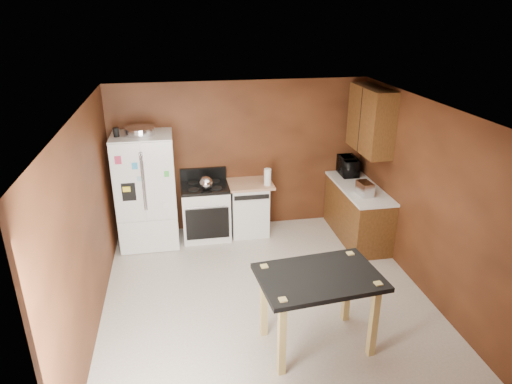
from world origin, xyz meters
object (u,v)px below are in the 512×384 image
object	(u,v)px
kettle	(206,183)
island	(319,286)
green_canister	(268,178)
gas_range	(206,210)
paper_towel	(268,177)
roasting_pan	(140,131)
pen_cup	(116,132)
dishwasher	(249,207)
toaster	(365,189)
microwave	(348,166)
refrigerator	(147,191)

from	to	relation	value
kettle	island	world-z (taller)	kettle
green_canister	gas_range	distance (m)	1.16
kettle	paper_towel	world-z (taller)	paper_towel
roasting_pan	island	bearing A→B (deg)	-55.45
paper_towel	island	size ratio (longest dim) A/B	0.20
pen_cup	paper_towel	distance (m)	2.41
pen_cup	dishwasher	bearing A→B (deg)	4.05
toaster	pen_cup	bearing A→B (deg)	162.87
dishwasher	island	world-z (taller)	island
green_canister	dishwasher	xyz separation A→B (m)	(-0.33, -0.05, -0.49)
paper_towel	green_canister	size ratio (longest dim) A/B	2.77
pen_cup	green_canister	distance (m)	2.49
toaster	dishwasher	distance (m)	1.94
paper_towel	green_canister	world-z (taller)	paper_towel
pen_cup	gas_range	world-z (taller)	pen_cup
pen_cup	microwave	world-z (taller)	pen_cup
paper_towel	kettle	bearing A→B (deg)	-177.19
roasting_pan	microwave	xyz separation A→B (m)	(3.38, 0.17, -0.82)
roasting_pan	gas_range	bearing A→B (deg)	2.98
roasting_pan	toaster	distance (m)	3.49
green_canister	refrigerator	distance (m)	1.97
roasting_pan	paper_towel	distance (m)	2.10
gas_range	green_canister	bearing A→B (deg)	4.24
kettle	microwave	distance (m)	2.45
roasting_pan	dishwasher	xyz separation A→B (m)	(1.64, 0.07, -1.40)
paper_towel	toaster	xyz separation A→B (m)	(1.36, -0.70, -0.02)
pen_cup	dishwasher	distance (m)	2.43
pen_cup	kettle	distance (m)	1.53
roasting_pan	green_canister	bearing A→B (deg)	3.65
paper_towel	microwave	world-z (taller)	microwave
green_canister	dishwasher	distance (m)	0.59
kettle	island	size ratio (longest dim) A/B	0.15
refrigerator	dishwasher	xyz separation A→B (m)	(1.63, 0.09, -0.45)
roasting_pan	green_canister	world-z (taller)	roasting_pan
toaster	island	bearing A→B (deg)	-129.62
microwave	pen_cup	bearing A→B (deg)	94.82
paper_towel	gas_range	world-z (taller)	paper_towel
microwave	island	distance (m)	3.33
pen_cup	island	distance (m)	3.73
green_canister	gas_range	bearing A→B (deg)	-175.76
pen_cup	paper_towel	world-z (taller)	pen_cup
roasting_pan	dishwasher	size ratio (longest dim) A/B	0.50
pen_cup	kettle	xyz separation A→B (m)	(1.27, -0.05, -0.86)
microwave	gas_range	size ratio (longest dim) A/B	0.46
pen_cup	dishwasher	xyz separation A→B (m)	(1.97, 0.14, -1.41)
paper_towel	pen_cup	bearing A→B (deg)	179.97
microwave	gas_range	world-z (taller)	microwave
roasting_pan	gas_range	xyz separation A→B (m)	(0.92, 0.05, -1.39)
roasting_pan	green_canister	size ratio (longest dim) A/B	4.54
gas_range	island	distance (m)	3.06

